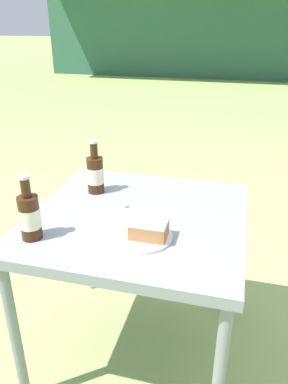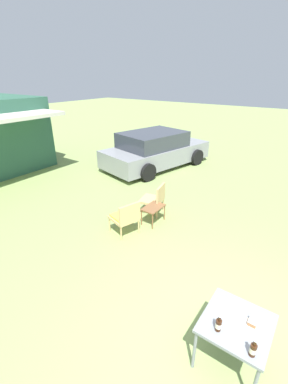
{
  "view_description": "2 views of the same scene",
  "coord_description": "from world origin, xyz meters",
  "px_view_note": "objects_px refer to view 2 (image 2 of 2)",
  "views": [
    {
      "loc": [
        0.34,
        -1.21,
        1.37
      ],
      "look_at": [
        0.0,
        0.1,
        0.75
      ],
      "focal_mm": 35.0,
      "sensor_mm": 36.0,
      "label": 1
    },
    {
      "loc": [
        -2.39,
        -0.33,
        3.4
      ],
      "look_at": [
        2.05,
        2.83,
        0.9
      ],
      "focal_mm": 24.0,
      "sensor_mm": 36.0,
      "label": 2
    }
  ],
  "objects_px": {
    "parked_car": "(155,150)",
    "cake_on_plate": "(252,323)",
    "patio_table": "(236,326)",
    "wicker_chair_plain": "(155,198)",
    "cola_bottle_far": "(253,350)",
    "wicker_chair_cushioned": "(125,216)",
    "garden_side_table": "(153,209)",
    "cola_bottle_near": "(218,325)"
  },
  "relations": [
    {
      "from": "cola_bottle_near",
      "to": "garden_side_table",
      "type": "bearing_deg",
      "value": 45.59
    },
    {
      "from": "wicker_chair_cushioned",
      "to": "cake_on_plate",
      "type": "height_order",
      "value": "wicker_chair_cushioned"
    },
    {
      "from": "wicker_chair_plain",
      "to": "cola_bottle_far",
      "type": "height_order",
      "value": "cola_bottle_far"
    },
    {
      "from": "wicker_chair_plain",
      "to": "cake_on_plate",
      "type": "xyz_separation_m",
      "value": [
        -2.62,
        -3.1,
        0.27
      ]
    },
    {
      "from": "parked_car",
      "to": "cola_bottle_near",
      "type": "height_order",
      "value": "parked_car"
    },
    {
      "from": "patio_table",
      "to": "cola_bottle_far",
      "type": "bearing_deg",
      "value": -140.56
    },
    {
      "from": "wicker_chair_plain",
      "to": "garden_side_table",
      "type": "distance_m",
      "value": 0.47
    },
    {
      "from": "parked_car",
      "to": "cola_bottle_far",
      "type": "bearing_deg",
      "value": -126.52
    },
    {
      "from": "garden_side_table",
      "to": "cola_bottle_near",
      "type": "xyz_separation_m",
      "value": [
        -2.51,
        -2.57,
        0.39
      ]
    },
    {
      "from": "cola_bottle_far",
      "to": "parked_car",
      "type": "bearing_deg",
      "value": 40.33
    },
    {
      "from": "parked_car",
      "to": "cola_bottle_far",
      "type": "relative_size",
      "value": 20.52
    },
    {
      "from": "parked_car",
      "to": "patio_table",
      "type": "relative_size",
      "value": 5.82
    },
    {
      "from": "cake_on_plate",
      "to": "cola_bottle_near",
      "type": "bearing_deg",
      "value": 134.08
    },
    {
      "from": "cake_on_plate",
      "to": "cola_bottle_near",
      "type": "height_order",
      "value": "cola_bottle_near"
    },
    {
      "from": "garden_side_table",
      "to": "cola_bottle_far",
      "type": "xyz_separation_m",
      "value": [
        -2.59,
        -2.97,
        0.39
      ]
    },
    {
      "from": "wicker_chair_plain",
      "to": "cola_bottle_far",
      "type": "xyz_separation_m",
      "value": [
        -3.0,
        -3.19,
        0.32
      ]
    },
    {
      "from": "wicker_chair_plain",
      "to": "parked_car",
      "type": "bearing_deg",
      "value": -158.9
    },
    {
      "from": "cola_bottle_near",
      "to": "wicker_chair_plain",
      "type": "bearing_deg",
      "value": 43.67
    },
    {
      "from": "wicker_chair_plain",
      "to": "cola_bottle_far",
      "type": "relative_size",
      "value": 3.62
    },
    {
      "from": "parked_car",
      "to": "cola_bottle_far",
      "type": "distance_m",
      "value": 8.22
    },
    {
      "from": "wicker_chair_plain",
      "to": "cola_bottle_near",
      "type": "xyz_separation_m",
      "value": [
        -2.92,
        -2.79,
        0.32
      ]
    },
    {
      "from": "cola_bottle_far",
      "to": "cake_on_plate",
      "type": "bearing_deg",
      "value": 14.11
    },
    {
      "from": "cola_bottle_near",
      "to": "cola_bottle_far",
      "type": "distance_m",
      "value": 0.41
    },
    {
      "from": "wicker_chair_cushioned",
      "to": "cake_on_plate",
      "type": "bearing_deg",
      "value": 81.97
    },
    {
      "from": "wicker_chair_cushioned",
      "to": "patio_table",
      "type": "distance_m",
      "value": 3.33
    },
    {
      "from": "parked_car",
      "to": "wicker_chair_plain",
      "type": "distance_m",
      "value": 3.91
    },
    {
      "from": "parked_car",
      "to": "cake_on_plate",
      "type": "bearing_deg",
      "value": -125.28
    },
    {
      "from": "garden_side_table",
      "to": "patio_table",
      "type": "height_order",
      "value": "patio_table"
    },
    {
      "from": "wicker_chair_cushioned",
      "to": "wicker_chair_plain",
      "type": "bearing_deg",
      "value": -164.66
    },
    {
      "from": "wicker_chair_plain",
      "to": "garden_side_table",
      "type": "height_order",
      "value": "wicker_chair_plain"
    },
    {
      "from": "cake_on_plate",
      "to": "cola_bottle_near",
      "type": "relative_size",
      "value": 0.94
    },
    {
      "from": "patio_table",
      "to": "cake_on_plate",
      "type": "bearing_deg",
      "value": -64.69
    },
    {
      "from": "cake_on_plate",
      "to": "parked_car",
      "type": "bearing_deg",
      "value": 41.57
    },
    {
      "from": "patio_table",
      "to": "cola_bottle_near",
      "type": "relative_size",
      "value": 3.53
    },
    {
      "from": "parked_car",
      "to": "garden_side_table",
      "type": "relative_size",
      "value": 7.85
    },
    {
      "from": "garden_side_table",
      "to": "cola_bottle_near",
      "type": "relative_size",
      "value": 2.62
    },
    {
      "from": "wicker_chair_cushioned",
      "to": "cola_bottle_far",
      "type": "distance_m",
      "value": 3.7
    },
    {
      "from": "parked_car",
      "to": "wicker_chair_cushioned",
      "type": "xyz_separation_m",
      "value": [
        -4.46,
        -2.1,
        -0.22
      ]
    },
    {
      "from": "wicker_chair_cushioned",
      "to": "garden_side_table",
      "type": "bearing_deg",
      "value": 178.85
    },
    {
      "from": "cola_bottle_far",
      "to": "wicker_chair_cushioned",
      "type": "bearing_deg",
      "value": 60.74
    },
    {
      "from": "cake_on_plate",
      "to": "wicker_chair_plain",
      "type": "bearing_deg",
      "value": 49.76
    },
    {
      "from": "patio_table",
      "to": "cola_bottle_far",
      "type": "xyz_separation_m",
      "value": [
        -0.3,
        -0.25,
        0.15
      ]
    }
  ]
}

